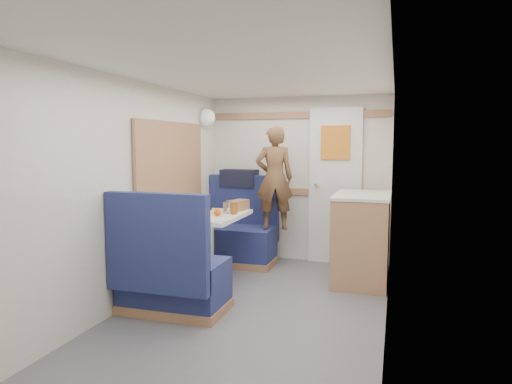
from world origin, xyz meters
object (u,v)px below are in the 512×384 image
(wine_glass, at_px, (200,202))
(tray, at_px, (213,219))
(beer_glass, at_px, (234,209))
(pepper_grinder, at_px, (210,210))
(tumbler_right, at_px, (227,207))
(person, at_px, (274,178))
(cheese_block, at_px, (209,213))
(dinette_table, at_px, (210,229))
(bread_loaf, at_px, (238,205))
(duffel_bag, at_px, (239,178))
(bench_near, at_px, (171,279))
(tumbler_left, at_px, (192,212))
(bench_far, at_px, (238,238))
(dome_light, at_px, (207,117))
(salt_grinder, at_px, (208,211))
(galley_counter, at_px, (361,237))
(orange_fruit, at_px, (218,212))

(wine_glass, bearing_deg, tray, -48.73)
(beer_glass, bearing_deg, pepper_grinder, -154.30)
(wine_glass, distance_m, tumbler_right, 0.28)
(person, height_order, cheese_block, person)
(dinette_table, bearing_deg, bread_loaf, 65.88)
(duffel_bag, bearing_deg, beer_glass, -72.48)
(bench_near, bearing_deg, duffel_bag, 92.16)
(cheese_block, xyz_separation_m, tumbler_left, (-0.14, -0.08, 0.01))
(bench_far, xyz_separation_m, duffel_bag, (-0.07, 0.26, 0.71))
(dome_light, xyz_separation_m, bread_loaf, (0.56, -0.48, -0.98))
(dome_light, height_order, bread_loaf, dome_light)
(tray, relative_size, salt_grinder, 3.52)
(bench_near, relative_size, dome_light, 5.25)
(galley_counter, distance_m, salt_grinder, 1.61)
(bench_far, relative_size, pepper_grinder, 11.14)
(bench_far, distance_m, person, 0.88)
(bench_far, bearing_deg, person, -6.28)
(wine_glass, xyz_separation_m, salt_grinder, (0.15, -0.13, -0.07))
(person, relative_size, beer_glass, 11.11)
(bench_far, bearing_deg, galley_counter, -12.10)
(bench_far, distance_m, bench_near, 1.73)
(wine_glass, relative_size, tumbler_left, 1.64)
(pepper_grinder, bearing_deg, cheese_block, -73.76)
(pepper_grinder, xyz_separation_m, salt_grinder, (0.02, -0.10, 0.00))
(dinette_table, xyz_separation_m, person, (0.46, 0.81, 0.48))
(bench_near, bearing_deg, cheese_block, 87.33)
(tumbler_left, relative_size, beer_glass, 0.96)
(galley_counter, xyz_separation_m, orange_fruit, (-1.32, -0.70, 0.31))
(dinette_table, height_order, cheese_block, cheese_block)
(dinette_table, relative_size, person, 0.77)
(duffel_bag, bearing_deg, wine_glass, -91.16)
(galley_counter, distance_m, wine_glass, 1.72)
(tray, distance_m, cheese_block, 0.21)
(person, xyz_separation_m, duffel_bag, (-0.53, 0.31, -0.04))
(bench_far, distance_m, cheese_block, 1.08)
(dome_light, bearing_deg, pepper_grinder, -65.47)
(cheese_block, bearing_deg, bench_far, 92.03)
(bench_near, bearing_deg, pepper_grinder, 89.66)
(cheese_block, bearing_deg, salt_grinder, 147.88)
(tumbler_left, relative_size, tumbler_right, 0.88)
(tumbler_right, distance_m, pepper_grinder, 0.20)
(galley_counter, bearing_deg, dome_light, 170.82)
(bench_near, bearing_deg, tray, 75.48)
(tumbler_left, xyz_separation_m, bread_loaf, (0.27, 0.58, 0.00))
(tumbler_left, height_order, tumbler_right, tumbler_right)
(bread_loaf, bearing_deg, tumbler_left, -115.51)
(bench_far, height_order, tumbler_right, bench_far)
(tray, distance_m, orange_fruit, 0.15)
(duffel_bag, height_order, tumbler_right, duffel_bag)
(dome_light, bearing_deg, duffel_bag, 40.58)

